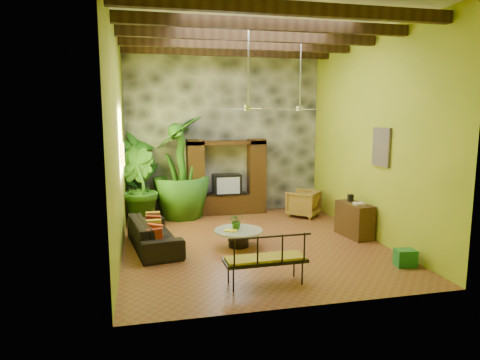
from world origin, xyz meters
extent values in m
plane|color=brown|center=(0.00, 0.00, 0.00)|extent=(7.00, 7.00, 0.00)
cube|color=silver|center=(0.00, 0.00, 5.00)|extent=(6.00, 7.00, 0.02)
cube|color=#8BA225|center=(0.00, 3.50, 2.50)|extent=(6.00, 0.02, 5.00)
cube|color=#8BA225|center=(-3.00, 0.00, 2.50)|extent=(0.02, 7.00, 5.00)
cube|color=#8BA225|center=(3.00, 0.00, 2.50)|extent=(0.02, 7.00, 5.00)
cube|color=#303237|center=(0.00, 3.44, 2.50)|extent=(5.98, 0.10, 4.98)
cube|color=#301F0F|center=(0.00, -2.60, 4.78)|extent=(5.95, 0.16, 0.22)
cube|color=#301F0F|center=(0.00, -1.30, 4.78)|extent=(5.95, 0.16, 0.22)
cube|color=#301F0F|center=(0.00, 0.00, 4.78)|extent=(5.95, 0.16, 0.22)
cube|color=#301F0F|center=(0.00, 1.30, 4.78)|extent=(5.95, 0.16, 0.22)
cube|color=#301F0F|center=(0.00, 2.60, 4.78)|extent=(5.95, 0.16, 0.22)
cube|color=#341F0E|center=(0.00, 3.14, 0.30)|extent=(2.40, 0.50, 0.60)
cube|color=#341F0E|center=(-0.95, 3.14, 1.30)|extent=(0.50, 0.48, 2.00)
cube|color=#341F0E|center=(0.95, 3.14, 1.30)|extent=(0.50, 0.48, 2.00)
cube|color=#341F0E|center=(0.00, 3.14, 2.20)|extent=(2.40, 0.48, 0.12)
cube|color=black|center=(0.00, 3.12, 0.92)|extent=(0.85, 0.52, 0.62)
cube|color=#8C99A8|center=(0.00, 2.85, 0.92)|extent=(0.70, 0.02, 0.50)
cylinder|color=#ACACB1|center=(-0.20, -0.40, 4.10)|extent=(0.04, 0.04, 1.80)
cylinder|color=#ACACB1|center=(-0.20, -0.40, 3.20)|extent=(0.18, 0.18, 0.12)
cube|color=#ACACB1|center=(0.15, -0.31, 3.18)|extent=(0.58, 0.26, 0.01)
cube|color=#ACACB1|center=(-0.29, -0.05, 3.18)|extent=(0.26, 0.58, 0.01)
cube|color=#ACACB1|center=(-0.55, -0.49, 3.18)|extent=(0.58, 0.26, 0.01)
cube|color=#ACACB1|center=(-0.11, -0.75, 3.18)|extent=(0.26, 0.58, 0.01)
cylinder|color=#ACACB1|center=(1.60, 1.20, 4.10)|extent=(0.04, 0.04, 1.80)
cylinder|color=#ACACB1|center=(1.60, 1.20, 3.20)|extent=(0.18, 0.18, 0.12)
cube|color=#ACACB1|center=(1.95, 1.29, 3.18)|extent=(0.58, 0.26, 0.01)
cube|color=#ACACB1|center=(1.51, 1.55, 3.18)|extent=(0.26, 0.58, 0.01)
cube|color=#ACACB1|center=(1.25, 1.11, 3.18)|extent=(0.58, 0.26, 0.01)
cube|color=#ACACB1|center=(1.69, 0.85, 3.18)|extent=(0.26, 0.58, 0.01)
cube|color=yellow|center=(-2.96, 1.00, 2.10)|extent=(0.06, 0.32, 0.55)
cube|color=#235083|center=(2.96, -0.60, 2.30)|extent=(0.06, 0.70, 0.90)
imported|color=black|center=(-2.30, 0.12, 0.34)|extent=(1.25, 2.43, 0.68)
imported|color=brown|center=(2.19, 2.28, 0.40)|extent=(1.21, 1.21, 0.79)
imported|color=#26691B|center=(-2.65, 3.15, 1.33)|extent=(1.69, 1.52, 2.66)
imported|color=#275B17|center=(-2.65, 2.31, 1.07)|extent=(1.50, 1.51, 2.14)
imported|color=#2C6B1C|center=(-1.41, 2.94, 1.51)|extent=(1.89, 1.89, 3.01)
cylinder|color=black|center=(-0.37, -0.20, 0.18)|extent=(0.48, 0.48, 0.36)
cylinder|color=silver|center=(-0.37, -0.20, 0.38)|extent=(1.13, 1.13, 0.04)
imported|color=#285B17|center=(-0.39, -0.08, 0.59)|extent=(0.38, 0.34, 0.38)
cube|color=yellow|center=(-0.58, -0.27, 0.41)|extent=(0.32, 0.28, 0.03)
cube|color=black|center=(-0.39, -2.47, 0.45)|extent=(1.52, 0.54, 0.06)
cube|color=#A99024|center=(-0.39, -2.47, 0.49)|extent=(1.44, 0.49, 0.06)
cube|color=black|center=(-0.39, -2.74, 0.72)|extent=(1.51, 0.08, 0.54)
cube|color=#3A2512|center=(2.65, -0.04, 0.43)|extent=(0.61, 1.12, 0.85)
cube|color=#1B6830|center=(2.65, -2.22, 0.17)|extent=(0.44, 0.35, 0.35)
camera|label=1|loc=(-2.49, -9.59, 3.09)|focal=32.00mm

